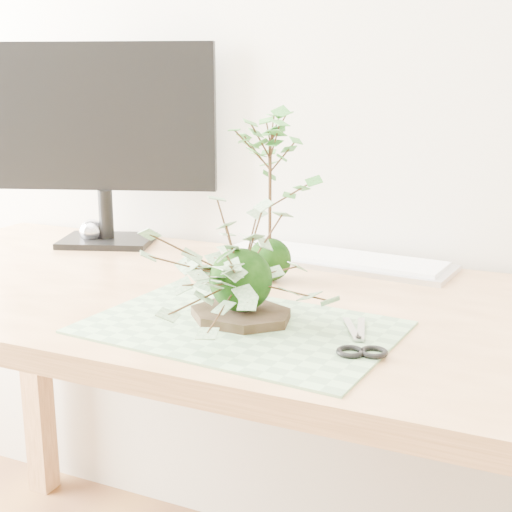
{
  "coord_description": "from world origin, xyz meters",
  "views": [
    {
      "loc": [
        0.45,
        0.15,
        1.11
      ],
      "look_at": [
        0.0,
        1.14,
        0.84
      ],
      "focal_mm": 50.0,
      "sensor_mm": 36.0,
      "label": 1
    }
  ],
  "objects_px": {
    "desk": "(235,342)",
    "ivy_kokedama": "(241,251)",
    "monitor": "(104,130)",
    "keyboard": "(335,259)",
    "maple_kokedama": "(270,154)"
  },
  "relations": [
    {
      "from": "ivy_kokedama",
      "to": "monitor",
      "type": "height_order",
      "value": "monitor"
    },
    {
      "from": "desk",
      "to": "monitor",
      "type": "relative_size",
      "value": 3.27
    },
    {
      "from": "ivy_kokedama",
      "to": "maple_kokedama",
      "type": "relative_size",
      "value": 0.84
    },
    {
      "from": "desk",
      "to": "ivy_kokedama",
      "type": "relative_size",
      "value": 5.63
    },
    {
      "from": "desk",
      "to": "ivy_kokedama",
      "type": "bearing_deg",
      "value": -59.52
    },
    {
      "from": "ivy_kokedama",
      "to": "maple_kokedama",
      "type": "height_order",
      "value": "maple_kokedama"
    },
    {
      "from": "monitor",
      "to": "keyboard",
      "type": "bearing_deg",
      "value": -15.37
    },
    {
      "from": "ivy_kokedama",
      "to": "maple_kokedama",
      "type": "xyz_separation_m",
      "value": [
        -0.05,
        0.24,
        0.12
      ]
    },
    {
      "from": "ivy_kokedama",
      "to": "monitor",
      "type": "xyz_separation_m",
      "value": [
        -0.52,
        0.37,
        0.14
      ]
    },
    {
      "from": "desk",
      "to": "maple_kokedama",
      "type": "bearing_deg",
      "value": 80.12
    },
    {
      "from": "desk",
      "to": "ivy_kokedama",
      "type": "distance_m",
      "value": 0.25
    },
    {
      "from": "keyboard",
      "to": "monitor",
      "type": "height_order",
      "value": "monitor"
    },
    {
      "from": "desk",
      "to": "monitor",
      "type": "xyz_separation_m",
      "value": [
        -0.45,
        0.25,
        0.35
      ]
    },
    {
      "from": "desk",
      "to": "monitor",
      "type": "height_order",
      "value": "monitor"
    },
    {
      "from": "maple_kokedama",
      "to": "monitor",
      "type": "bearing_deg",
      "value": 163.85
    }
  ]
}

